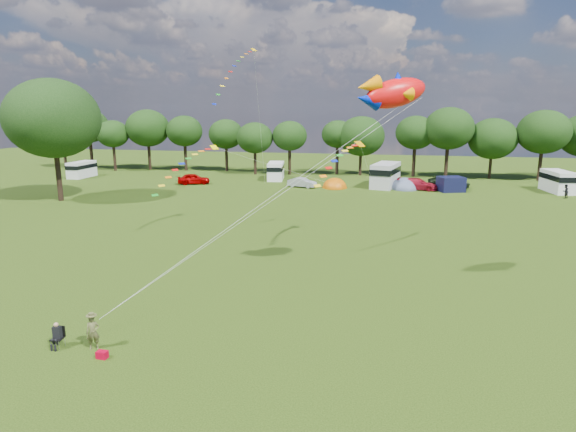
% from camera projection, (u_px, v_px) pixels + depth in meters
% --- Properties ---
extents(ground_plane, '(180.00, 180.00, 0.00)m').
position_uv_depth(ground_plane, '(252.00, 343.00, 21.29)').
color(ground_plane, black).
rests_on(ground_plane, ground).
extents(tree_line, '(102.98, 10.98, 10.27)m').
position_uv_depth(tree_line, '(386.00, 134.00, 71.44)').
color(tree_line, black).
rests_on(tree_line, ground).
extents(big_tree, '(10.00, 10.00, 13.28)m').
position_uv_depth(big_tree, '(53.00, 119.00, 51.88)').
color(big_tree, black).
rests_on(big_tree, ground).
extents(car_a, '(4.73, 3.32, 1.47)m').
position_uv_depth(car_a, '(194.00, 179.00, 65.22)').
color(car_a, '#9C0000').
rests_on(car_a, ground).
extents(car_b, '(3.76, 2.13, 1.25)m').
position_uv_depth(car_b, '(302.00, 183.00, 62.67)').
color(car_b, '#9DA1A5').
rests_on(car_b, ground).
extents(car_c, '(5.12, 3.00, 1.44)m').
position_uv_depth(car_c, '(417.00, 184.00, 60.84)').
color(car_c, '#A61426').
rests_on(car_c, ground).
extents(car_d, '(5.41, 2.58, 1.46)m').
position_uv_depth(car_d, '(449.00, 182.00, 62.41)').
color(car_d, black).
rests_on(car_d, ground).
extents(campervan_a, '(2.11, 4.83, 2.36)m').
position_uv_depth(campervan_a, '(82.00, 169.00, 71.53)').
color(campervan_a, silver).
rests_on(campervan_a, ground).
extents(campervan_b, '(2.84, 5.29, 2.47)m').
position_uv_depth(campervan_b, '(276.00, 170.00, 69.32)').
color(campervan_b, white).
rests_on(campervan_b, ground).
extents(campervan_c, '(4.04, 6.76, 3.09)m').
position_uv_depth(campervan_c, '(385.00, 174.00, 62.87)').
color(campervan_c, '#B8B8BB').
rests_on(campervan_c, ground).
extents(campervan_d, '(3.01, 5.63, 2.63)m').
position_uv_depth(campervan_d, '(558.00, 181.00, 59.05)').
color(campervan_d, silver).
rests_on(campervan_d, ground).
extents(tent_orange, '(3.26, 3.58, 2.55)m').
position_uv_depth(tent_orange, '(335.00, 188.00, 62.43)').
color(tent_orange, '#C25906').
rests_on(tent_orange, ground).
extents(tent_greyblue, '(3.81, 4.17, 2.83)m').
position_uv_depth(tent_greyblue, '(404.00, 189.00, 61.67)').
color(tent_greyblue, '#4E5972').
rests_on(tent_greyblue, ground).
extents(awning_navy, '(3.52, 3.18, 1.82)m').
position_uv_depth(awning_navy, '(451.00, 184.00, 59.58)').
color(awning_navy, black).
rests_on(awning_navy, ground).
extents(kite_flyer, '(0.66, 0.59, 1.52)m').
position_uv_depth(kite_flyer, '(93.00, 332.00, 20.62)').
color(kite_flyer, brown).
rests_on(kite_flyer, ground).
extents(camp_chair, '(0.51, 0.51, 1.17)m').
position_uv_depth(camp_chair, '(58.00, 332.00, 20.77)').
color(camp_chair, '#99999E').
rests_on(camp_chair, ground).
extents(kite_bag, '(0.46, 0.32, 0.32)m').
position_uv_depth(kite_bag, '(102.00, 355.00, 19.97)').
color(kite_bag, '#A6001C').
rests_on(kite_bag, ground).
extents(fish_kite, '(4.25, 3.11, 2.29)m').
position_uv_depth(fish_kite, '(391.00, 93.00, 25.36)').
color(fish_kite, red).
rests_on(fish_kite, ground).
extents(streamer_kite_a, '(3.20, 5.52, 5.72)m').
position_uv_depth(streamer_kite_a, '(237.00, 67.00, 48.24)').
color(streamer_kite_a, '#FFBD00').
rests_on(streamer_kite_a, ground).
extents(streamer_kite_b, '(4.25, 4.71, 3.80)m').
position_uv_depth(streamer_kite_b, '(190.00, 162.00, 39.71)').
color(streamer_kite_b, '#FFE900').
rests_on(streamer_kite_b, ground).
extents(streamer_kite_c, '(3.21, 5.06, 2.83)m').
position_uv_depth(streamer_kite_c, '(343.00, 156.00, 34.26)').
color(streamer_kite_c, '#D28C00').
rests_on(streamer_kite_c, ground).
extents(walker_a, '(0.91, 0.84, 1.60)m').
position_uv_depth(walker_a, '(565.00, 191.00, 55.11)').
color(walker_a, black).
rests_on(walker_a, ground).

